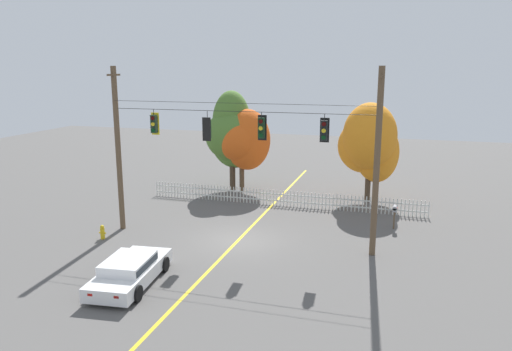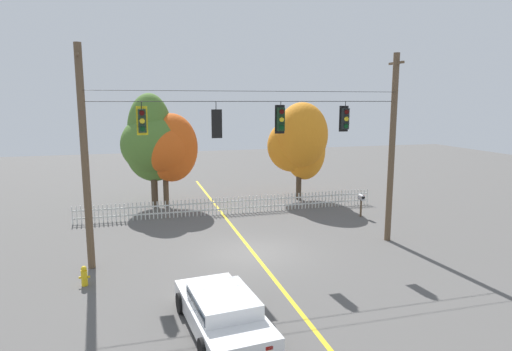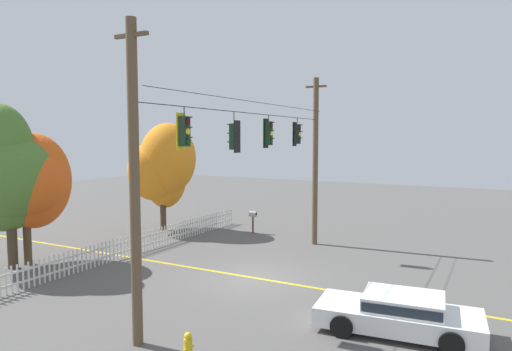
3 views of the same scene
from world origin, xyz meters
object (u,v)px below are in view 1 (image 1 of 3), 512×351
Objects in this scene: traffic_signal_eastbound_side at (262,128)px; autumn_maple_near_fence at (234,134)px; fire_hydrant at (102,232)px; traffic_signal_northbound_secondary at (154,124)px; roadside_mailbox at (395,210)px; autumn_maple_mid at (244,140)px; traffic_signal_westbound_side at (207,129)px; traffic_signal_northbound_primary at (324,130)px; parked_car at (130,270)px; autumn_oak_far_east at (370,144)px.

autumn_maple_near_fence is at bearing 116.10° from traffic_signal_eastbound_side.
traffic_signal_northbound_secondary is at bearing 37.86° from fire_hydrant.
traffic_signal_northbound_secondary is 13.55m from roadside_mailbox.
fire_hydrant is at bearing -142.14° from traffic_signal_northbound_secondary.
autumn_maple_mid is (0.88, -0.46, -0.31)m from autumn_maple_near_fence.
traffic_signal_eastbound_side reaches higher than roadside_mailbox.
fire_hydrant is (-5.19, -1.75, -5.28)m from traffic_signal_westbound_side.
autumn_maple_near_fence is 12.98m from roadside_mailbox.
traffic_signal_northbound_primary is 12.88m from autumn_maple_near_fence.
traffic_signal_northbound_primary is at bearing -0.01° from traffic_signal_eastbound_side.
roadside_mailbox is (9.07, 4.19, -4.58)m from traffic_signal_westbound_side.
fire_hydrant is (-7.96, -1.77, -5.42)m from traffic_signal_eastbound_side.
traffic_signal_westbound_side and traffic_signal_eastbound_side have the same top height.
autumn_maple_near_fence is at bearing 75.50° from fire_hydrant.
autumn_maple_mid is 1.23× the size of parked_car.
roadside_mailbox is (11.99, 4.18, -4.73)m from traffic_signal_northbound_secondary.
autumn_maple_near_fence is 1.49× the size of parked_car.
traffic_signal_westbound_side is 2.77m from traffic_signal_eastbound_side.
autumn_oak_far_east is 1.37× the size of parked_car.
fire_hydrant is at bearing -161.39° from traffic_signal_westbound_side.
autumn_maple_mid is at bearing 112.83° from traffic_signal_eastbound_side.
traffic_signal_eastbound_side reaches higher than autumn_maple_mid.
roadside_mailbox is at bearing 22.62° from fire_hydrant.
traffic_signal_northbound_secondary is 1.01× the size of roadside_mailbox.
autumn_maple_near_fence is at bearing 102.05° from traffic_signal_westbound_side.
traffic_signal_eastbound_side is at bearing 179.99° from traffic_signal_northbound_primary.
autumn_maple_near_fence is at bearing 152.52° from autumn_maple_mid.
traffic_signal_westbound_side is 5.76m from traffic_signal_northbound_primary.
traffic_signal_northbound_primary reaches higher than fire_hydrant.
traffic_signal_northbound_secondary is at bearing -99.86° from autumn_maple_mid.
traffic_signal_northbound_secondary is 0.19× the size of autumn_maple_near_fence.
autumn_maple_mid is 4.47× the size of roadside_mailbox.
autumn_maple_near_fence is (-4.91, 10.02, -1.79)m from traffic_signal_eastbound_side.
autumn_maple_mid is 11.94m from roadside_mailbox.
autumn_oak_far_east is 6.16m from roadside_mailbox.
roadside_mailbox reaches higher than fire_hydrant.
traffic_signal_northbound_primary is 9.68m from autumn_oak_far_east.
autumn_oak_far_east is at bearing 80.84° from traffic_signal_northbound_primary.
traffic_signal_eastbound_side is at bearing 0.40° from traffic_signal_westbound_side.
roadside_mailbox is (10.33, -5.38, -2.63)m from autumn_maple_mid.
traffic_signal_northbound_secondary is 8.24m from parked_car.
autumn_maple_near_fence reaches higher than traffic_signal_eastbound_side.
autumn_maple_mid is 12.44m from fire_hydrant.
autumn_maple_near_fence reaches higher than fire_hydrant.
traffic_signal_eastbound_side is 0.19× the size of autumn_maple_near_fence.
traffic_signal_northbound_primary is 0.28× the size of parked_car.
roadside_mailbox reaches higher than parked_car.
traffic_signal_westbound_side is 12.00m from autumn_oak_far_east.
fire_hydrant is 15.46m from roadside_mailbox.
traffic_signal_northbound_secondary is 5.69m from traffic_signal_eastbound_side.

